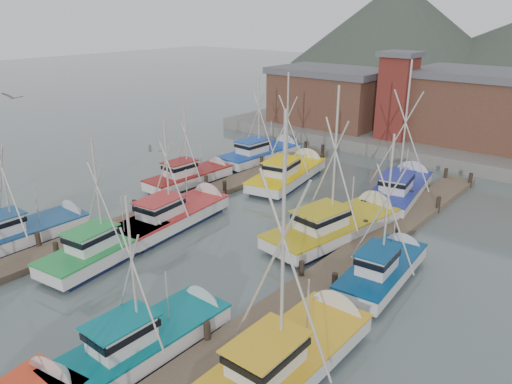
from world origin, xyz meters
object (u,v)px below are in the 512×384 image
Objects in this scene: boat_12 at (290,173)px; lookout_tower at (397,95)px; boat_4 at (113,245)px; boat_8 at (178,214)px.

lookout_tower is at bearing 71.20° from boat_12.
boat_4 is 0.92× the size of boat_8.
boat_8 is at bearing -103.42° from boat_12.
lookout_tower is 27.51m from boat_8.
boat_4 is 17.60m from boat_12.
boat_4 reaches higher than boat_8.
lookout_tower is 0.96× the size of boat_4.
lookout_tower is 0.83× the size of boat_12.
boat_8 is (-0.64, 5.57, 0.00)m from boat_4.
boat_12 is (0.61, 12.03, 0.01)m from boat_8.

